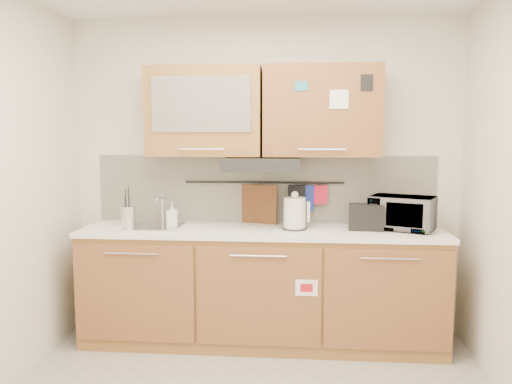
# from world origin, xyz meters

# --- Properties ---
(wall_back) EXTENTS (3.20, 0.00, 3.20)m
(wall_back) POSITION_xyz_m (0.00, 1.50, 1.30)
(wall_back) COLOR silver
(wall_back) RESTS_ON ground
(base_cabinet) EXTENTS (2.80, 0.64, 0.88)m
(base_cabinet) POSITION_xyz_m (0.00, 1.19, 0.41)
(base_cabinet) COLOR #A06E38
(base_cabinet) RESTS_ON floor
(countertop) EXTENTS (2.82, 0.62, 0.04)m
(countertop) POSITION_xyz_m (0.00, 1.19, 0.90)
(countertop) COLOR white
(countertop) RESTS_ON base_cabinet
(backsplash) EXTENTS (2.80, 0.02, 0.56)m
(backsplash) POSITION_xyz_m (0.00, 1.49, 1.20)
(backsplash) COLOR silver
(backsplash) RESTS_ON countertop
(upper_cabinets) EXTENTS (1.82, 0.37, 0.70)m
(upper_cabinets) POSITION_xyz_m (-0.00, 1.32, 1.83)
(upper_cabinets) COLOR #A06E38
(upper_cabinets) RESTS_ON wall_back
(range_hood) EXTENTS (0.60, 0.46, 0.10)m
(range_hood) POSITION_xyz_m (0.00, 1.25, 1.42)
(range_hood) COLOR black
(range_hood) RESTS_ON upper_cabinets
(sink) EXTENTS (0.42, 0.40, 0.26)m
(sink) POSITION_xyz_m (-0.85, 1.21, 0.92)
(sink) COLOR silver
(sink) RESTS_ON countertop
(utensil_rail) EXTENTS (1.30, 0.02, 0.02)m
(utensil_rail) POSITION_xyz_m (0.00, 1.45, 1.26)
(utensil_rail) COLOR black
(utensil_rail) RESTS_ON backsplash
(utensil_crock) EXTENTS (0.15, 0.15, 0.31)m
(utensil_crock) POSITION_xyz_m (-1.08, 1.24, 1.00)
(utensil_crock) COLOR silver
(utensil_crock) RESTS_ON countertop
(kettle) EXTENTS (0.22, 0.20, 0.30)m
(kettle) POSITION_xyz_m (0.26, 1.19, 1.04)
(kettle) COLOR silver
(kettle) RESTS_ON countertop
(toaster) EXTENTS (0.28, 0.18, 0.20)m
(toaster) POSITION_xyz_m (0.81, 1.21, 1.02)
(toaster) COLOR black
(toaster) RESTS_ON countertop
(microwave) EXTENTS (0.56, 0.48, 0.26)m
(microwave) POSITION_xyz_m (1.09, 1.25, 1.05)
(microwave) COLOR #999999
(microwave) RESTS_ON countertop
(soap_bottle) EXTENTS (0.10, 0.10, 0.19)m
(soap_bottle) POSITION_xyz_m (-0.73, 1.27, 1.01)
(soap_bottle) COLOR #999999
(soap_bottle) RESTS_ON countertop
(cutting_board) EXTENTS (0.30, 0.13, 0.39)m
(cutting_board) POSITION_xyz_m (-0.03, 1.44, 1.05)
(cutting_board) COLOR brown
(cutting_board) RESTS_ON utensil_rail
(oven_mitt) EXTENTS (0.13, 0.04, 0.21)m
(oven_mitt) POSITION_xyz_m (0.35, 1.44, 1.13)
(oven_mitt) COLOR navy
(oven_mitt) RESTS_ON utensil_rail
(dark_pouch) EXTENTS (0.14, 0.05, 0.22)m
(dark_pouch) POSITION_xyz_m (0.27, 1.44, 1.13)
(dark_pouch) COLOR black
(dark_pouch) RESTS_ON utensil_rail
(pot_holder) EXTENTS (0.12, 0.03, 0.15)m
(pot_holder) POSITION_xyz_m (0.46, 1.44, 1.16)
(pot_holder) COLOR red
(pot_holder) RESTS_ON utensil_rail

